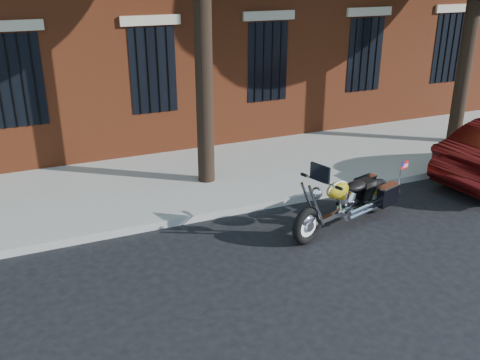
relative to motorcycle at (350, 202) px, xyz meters
name	(u,v)px	position (x,y,z in m)	size (l,w,h in m)	color
ground	(238,251)	(-2.28, -0.08, -0.47)	(120.00, 120.00, 0.00)	black
curb	(210,215)	(-2.28, 1.30, -0.40)	(40.00, 0.16, 0.15)	gray
sidewalk	(180,181)	(-2.28, 3.18, -0.40)	(40.00, 3.60, 0.15)	gray
motorcycle	(350,202)	(0.00, 0.00, 0.00)	(2.77, 1.29, 1.40)	black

